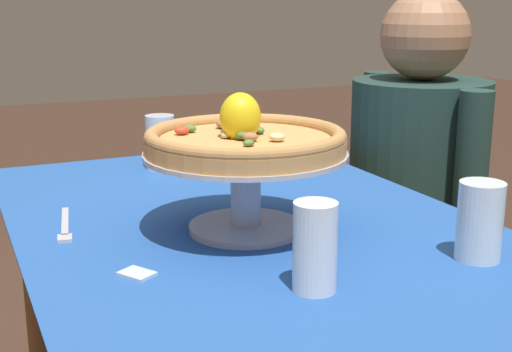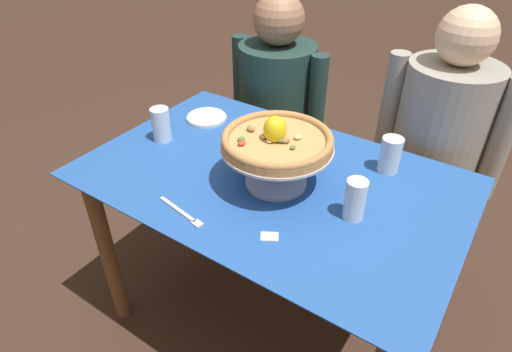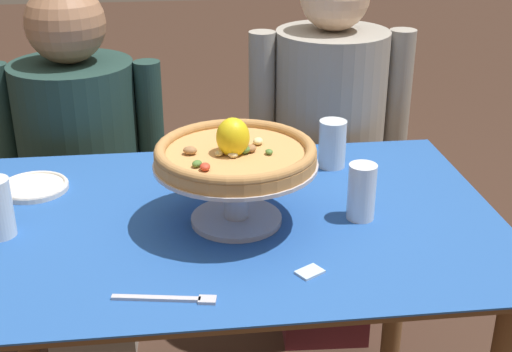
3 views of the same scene
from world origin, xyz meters
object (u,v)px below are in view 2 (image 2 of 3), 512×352
at_px(water_glass_side_left, 161,126).
at_px(water_glass_side_right, 355,201).
at_px(diner_right, 430,166).
at_px(diner_left, 276,117).
at_px(sugar_packet, 269,237).
at_px(pizza, 277,139).
at_px(pizza_stand, 277,160).
at_px(side_plate, 207,117).
at_px(dinner_fork, 183,213).
at_px(water_glass_back_right, 390,157).

bearing_deg(water_glass_side_left, water_glass_side_right, -1.05).
bearing_deg(diner_right, diner_left, 176.93).
relative_size(water_glass_side_right, diner_right, 0.10).
bearing_deg(sugar_packet, water_glass_side_right, 53.94).
xyz_separation_m(pizza, water_glass_side_left, (-0.50, -0.00, -0.11)).
bearing_deg(water_glass_side_left, diner_right, 37.32).
bearing_deg(pizza_stand, water_glass_side_left, -179.83).
bearing_deg(side_plate, water_glass_side_right, -17.44).
relative_size(pizza_stand, side_plate, 2.14).
distance_m(water_glass_side_right, diner_left, 1.02).
xyz_separation_m(water_glass_side_right, dinner_fork, (-0.42, -0.27, -0.05)).
bearing_deg(side_plate, sugar_packet, -37.04).
height_order(pizza, water_glass_side_left, pizza).
xyz_separation_m(dinner_fork, diner_left, (-0.28, 0.97, -0.18)).
bearing_deg(water_glass_side_left, diner_left, 83.49).
relative_size(side_plate, dinner_fork, 0.86).
height_order(pizza_stand, water_glass_side_left, pizza_stand).
bearing_deg(diner_right, dinner_fork, -118.00).
height_order(pizza, sugar_packet, pizza).
relative_size(side_plate, diner_left, 0.14).
xyz_separation_m(pizza, diner_right, (0.35, 0.65, -0.33)).
bearing_deg(pizza_stand, sugar_packet, -62.13).
relative_size(pizza_stand, water_glass_side_left, 2.73).
bearing_deg(sugar_packet, pizza_stand, 117.87).
height_order(pizza_stand, water_glass_side_right, pizza_stand).
height_order(water_glass_back_right, diner_right, diner_right).
xyz_separation_m(side_plate, sugar_packet, (0.59, -0.44, -0.01)).
height_order(water_glass_side_right, dinner_fork, water_glass_side_right).
relative_size(diner_left, diner_right, 0.95).
xyz_separation_m(water_glass_side_right, sugar_packet, (-0.15, -0.21, -0.05)).
bearing_deg(pizza, dinner_fork, -117.02).
bearing_deg(water_glass_side_right, pizza, 176.86).
relative_size(pizza, water_glass_side_right, 2.68).
bearing_deg(water_glass_side_right, pizza_stand, 176.71).
bearing_deg(pizza_stand, water_glass_back_right, 45.11).
bearing_deg(sugar_packet, water_glass_side_left, 160.06).
xyz_separation_m(water_glass_side_left, sugar_packet, (0.62, -0.22, -0.05)).
height_order(water_glass_back_right, dinner_fork, water_glass_back_right).
relative_size(water_glass_side_right, sugar_packet, 2.54).
height_order(water_glass_back_right, diner_left, diner_left).
bearing_deg(water_glass_side_left, side_plate, 81.59).
distance_m(water_glass_side_left, diner_left, 0.73).
bearing_deg(side_plate, pizza_stand, -24.88).
bearing_deg(diner_left, sugar_packet, -59.37).
distance_m(pizza_stand, sugar_packet, 0.27).
relative_size(water_glass_side_left, diner_left, 0.11).
relative_size(water_glass_back_right, diner_right, 0.10).
bearing_deg(dinner_fork, pizza_stand, 62.94).
distance_m(pizza, water_glass_side_right, 0.29).
height_order(water_glass_side_right, water_glass_side_left, same).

